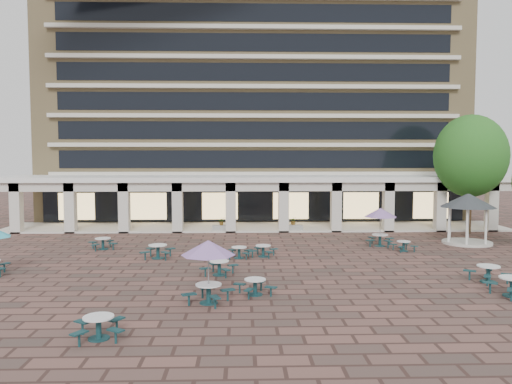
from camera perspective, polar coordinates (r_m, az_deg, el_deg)
ground at (r=27.88m, az=0.91°, el=-8.40°), size 120.00×120.00×0.00m
apartment_building at (r=53.10m, az=-0.30°, el=11.15°), size 40.00×15.50×25.20m
retail_arcade at (r=42.13m, az=0.03°, el=-0.07°), size 42.00×6.60×4.40m
picnic_table_1 at (r=17.77m, az=-17.55°, el=-14.33°), size 1.95×1.95×0.76m
picnic_table_2 at (r=22.05m, az=-0.11°, el=-10.62°), size 1.93×1.93×0.71m
picnic_table_3 at (r=24.47m, az=27.24°, el=-9.42°), size 2.15×2.15×0.83m
picnic_table_5 at (r=25.68m, az=-4.23°, el=-8.48°), size 1.97×1.97×0.74m
picnic_table_6 at (r=20.54m, az=-5.47°, el=-6.64°), size 2.25×2.25×2.59m
picnic_table_7 at (r=26.67m, az=25.02°, el=-8.31°), size 2.10×2.10×0.80m
picnic_table_8 at (r=34.05m, az=-17.10°, el=-5.54°), size 2.06×2.06×0.75m
picnic_table_9 at (r=29.82m, az=-1.94°, el=-6.80°), size 1.67×1.67×0.68m
picnic_table_10 at (r=30.23m, az=0.83°, el=-6.62°), size 1.88×1.88×0.70m
picnic_table_11 at (r=34.56m, az=14.03°, el=-2.45°), size 2.22×2.22×2.56m
picnic_table_12 at (r=30.28m, az=-11.15°, el=-6.54°), size 1.95×1.95×0.82m
picnic_table_13 at (r=33.35m, az=16.52°, el=-5.84°), size 1.65×1.65×0.65m
gazebo at (r=37.40m, az=23.07°, el=-1.50°), size 3.72×3.72×3.46m
tree_east_c at (r=42.39m, az=23.32°, el=3.80°), size 5.59×5.59×9.31m
planter_left at (r=40.52m, az=-3.94°, el=-3.91°), size 1.50×0.61×1.14m
planter_right at (r=40.70m, az=4.30°, el=-3.86°), size 1.50×0.60×1.16m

